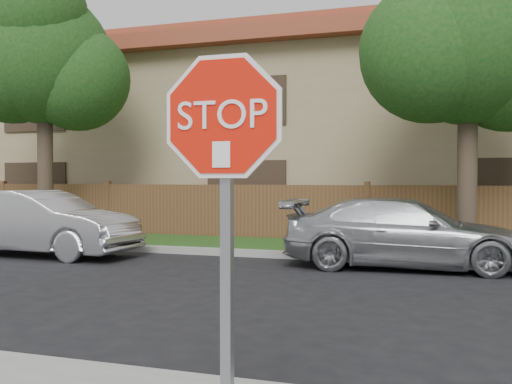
% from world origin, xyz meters
% --- Properties ---
extents(ground, '(90.00, 90.00, 0.00)m').
position_xyz_m(ground, '(0.00, 0.00, 0.00)').
color(ground, black).
rests_on(ground, ground).
extents(far_curb, '(70.00, 0.30, 0.15)m').
position_xyz_m(far_curb, '(0.00, 8.15, 0.07)').
color(far_curb, gray).
rests_on(far_curb, ground).
extents(grass_strip, '(70.00, 3.00, 0.12)m').
position_xyz_m(grass_strip, '(0.00, 9.80, 0.06)').
color(grass_strip, '#1E4714').
rests_on(grass_strip, ground).
extents(fence, '(70.00, 0.12, 1.60)m').
position_xyz_m(fence, '(0.00, 11.40, 0.80)').
color(fence, '#56361E').
rests_on(fence, ground).
extents(apartment_building, '(35.20, 9.20, 7.20)m').
position_xyz_m(apartment_building, '(0.00, 17.00, 3.53)').
color(apartment_building, '#9F8862').
rests_on(apartment_building, ground).
extents(tree_left, '(4.80, 3.90, 7.78)m').
position_xyz_m(tree_left, '(-8.98, 9.57, 5.22)').
color(tree_left, '#382B21').
rests_on(tree_left, ground).
extents(tree_mid, '(4.80, 3.90, 7.35)m').
position_xyz_m(tree_mid, '(2.52, 9.57, 4.87)').
color(tree_mid, '#382B21').
rests_on(tree_mid, ground).
extents(stop_sign, '(1.01, 0.13, 2.55)m').
position_xyz_m(stop_sign, '(1.01, -1.48, 1.83)').
color(stop_sign, gray).
rests_on(stop_sign, sidewalk_near).
extents(sedan_left, '(4.64, 1.75, 1.51)m').
position_xyz_m(sedan_left, '(-6.76, 6.69, 0.76)').
color(sedan_left, '#B6B7BB').
rests_on(sedan_left, ground).
extents(sedan_right, '(4.91, 2.21, 1.40)m').
position_xyz_m(sedan_right, '(1.31, 7.47, 0.70)').
color(sedan_right, '#AAADB1').
rests_on(sedan_right, ground).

